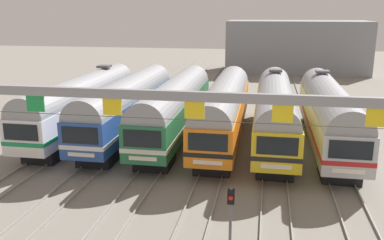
# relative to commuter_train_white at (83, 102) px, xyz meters

# --- Properties ---
(ground_plane) EXTENTS (160.00, 160.00, 0.00)m
(ground_plane) POSITION_rel_commuter_train_white_xyz_m (9.67, 0.00, -2.69)
(ground_plane) COLOR gray
(track_bed) EXTENTS (20.84, 70.00, 0.15)m
(track_bed) POSITION_rel_commuter_train_white_xyz_m (9.67, 17.00, -2.61)
(track_bed) COLOR gray
(track_bed) RESTS_ON ground
(commuter_train_white) EXTENTS (2.88, 18.06, 5.05)m
(commuter_train_white) POSITION_rel_commuter_train_white_xyz_m (0.00, 0.00, 0.00)
(commuter_train_white) COLOR white
(commuter_train_white) RESTS_ON ground
(commuter_train_blue) EXTENTS (2.88, 18.06, 4.77)m
(commuter_train_blue) POSITION_rel_commuter_train_white_xyz_m (3.87, -0.00, -0.00)
(commuter_train_blue) COLOR #284C9E
(commuter_train_blue) RESTS_ON ground
(commuter_train_green) EXTENTS (2.88, 18.06, 4.77)m
(commuter_train_green) POSITION_rel_commuter_train_white_xyz_m (7.73, -0.00, -0.00)
(commuter_train_green) COLOR #236B42
(commuter_train_green) RESTS_ON ground
(commuter_train_orange) EXTENTS (2.88, 18.06, 4.77)m
(commuter_train_orange) POSITION_rel_commuter_train_white_xyz_m (11.60, -0.00, -0.00)
(commuter_train_orange) COLOR orange
(commuter_train_orange) RESTS_ON ground
(commuter_train_yellow) EXTENTS (2.88, 18.06, 5.05)m
(commuter_train_yellow) POSITION_rel_commuter_train_white_xyz_m (15.47, 0.00, 0.00)
(commuter_train_yellow) COLOR gold
(commuter_train_yellow) RESTS_ON ground
(commuter_train_stainless) EXTENTS (2.88, 18.06, 5.05)m
(commuter_train_stainless) POSITION_rel_commuter_train_white_xyz_m (19.34, 0.00, 0.00)
(commuter_train_stainless) COLOR #B2B5BA
(commuter_train_stainless) RESTS_ON ground
(catenary_gantry) EXTENTS (24.58, 0.44, 6.97)m
(catenary_gantry) POSITION_rel_commuter_train_white_xyz_m (9.67, -13.50, 2.64)
(catenary_gantry) COLOR gray
(catenary_gantry) RESTS_ON ground
(yard_signal_mast) EXTENTS (0.28, 0.35, 3.14)m
(yard_signal_mast) POSITION_rel_commuter_train_white_xyz_m (13.54, -16.16, -0.50)
(yard_signal_mast) COLOR #59595E
(yard_signal_mast) RESTS_ON ground
(maintenance_building) EXTENTS (22.33, 10.00, 8.27)m
(maintenance_building) POSITION_rel_commuter_train_white_xyz_m (19.32, 40.31, 1.45)
(maintenance_building) COLOR gray
(maintenance_building) RESTS_ON ground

